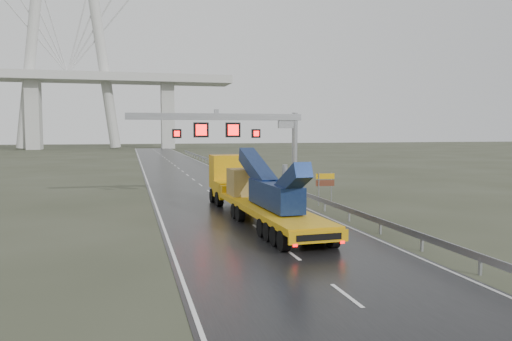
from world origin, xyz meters
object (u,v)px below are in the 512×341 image
object	(u,v)px
sign_gantry	(241,131)
exit_sign_pair	(325,183)
striped_barrier	(293,191)
heavy_haul_truck	(251,190)

from	to	relation	value
sign_gantry	exit_sign_pair	size ratio (longest dim) A/B	6.03
exit_sign_pair	striped_barrier	bearing A→B (deg)	109.33
heavy_haul_truck	sign_gantry	bearing A→B (deg)	78.96
sign_gantry	striped_barrier	bearing A→B (deg)	-27.31
sign_gantry	striped_barrier	size ratio (longest dim) A/B	12.94
striped_barrier	heavy_haul_truck	bearing A→B (deg)	-138.93
sign_gantry	heavy_haul_truck	size ratio (longest dim) A/B	0.78
exit_sign_pair	striped_barrier	distance (m)	4.57
sign_gantry	heavy_haul_truck	distance (m)	10.29
striped_barrier	exit_sign_pair	bearing A→B (deg)	-88.43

